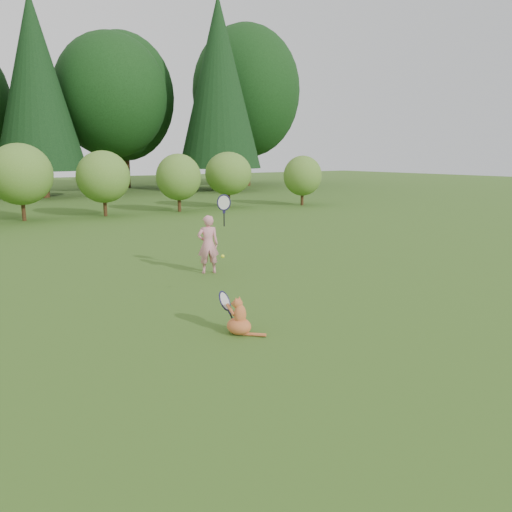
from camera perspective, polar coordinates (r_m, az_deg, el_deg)
ground at (r=7.80m, az=2.11°, el=-6.18°), size 100.00×100.00×0.00m
shrub_row at (r=19.51m, az=-21.37°, el=7.88°), size 28.00×3.00×2.80m
woodland_backdrop at (r=29.76m, az=-27.01°, el=20.25°), size 48.00×10.00×15.00m
child at (r=10.11m, az=-5.44°, el=1.50°), size 0.68×0.42×1.78m
cat at (r=6.74m, az=-2.04°, el=-6.73°), size 0.46×0.79×0.67m
tennis_ball at (r=8.20m, az=-3.83°, el=-0.03°), size 0.06×0.06×0.06m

